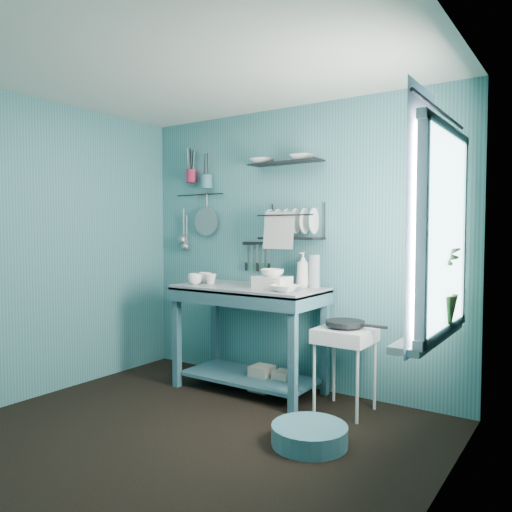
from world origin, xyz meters
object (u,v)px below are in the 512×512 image
Objects in this scene: mug_right at (205,278)px; work_counter at (249,338)px; soap_bottle at (303,270)px; storage_tin_large at (262,378)px; floor_basin at (309,435)px; potted_plant at (433,286)px; colander at (206,222)px; utensil_cup_teal at (207,182)px; hotplate_stand at (345,370)px; storage_tin_small at (283,382)px; mug_mid at (211,279)px; frying_pan at (345,323)px; dish_rack at (291,221)px; utensil_cup_magenta at (192,176)px; wash_tub at (272,282)px; mug_left at (195,279)px; water_bottle at (314,271)px.

work_counter is at bearing 0.00° from mug_right.
storage_tin_large is at bearing -154.89° from soap_bottle.
work_counter is 2.58× the size of floor_basin.
potted_plant reaches higher than mug_right.
colander is at bearing 149.40° from floor_basin.
utensil_cup_teal is at bearing 163.67° from storage_tin_large.
storage_tin_small is (-0.61, 0.09, -0.23)m from hotplate_stand.
mug_right is at bearing -52.58° from colander.
mug_mid is 1.32m from frying_pan.
storage_tin_small is (-0.61, 0.09, -0.59)m from frying_pan.
dish_rack is 4.23× the size of utensil_cup_teal.
mug_mid is 1.17m from utensil_cup_magenta.
mug_right is at bearing -174.29° from storage_tin_small.
colander is at bearing 168.86° from frying_pan.
utensil_cup_teal reaches higher than wash_tub.
mug_right is 0.97m from dish_rack.
utensil_cup_magenta is 2.11m from storage_tin_large.
wash_tub is 1.55m from utensil_cup_magenta.
work_counter is 0.77m from soap_bottle.
storage_tin_small is at bearing 25.01° from work_counter.
potted_plant is (2.19, -0.42, 0.12)m from mug_left.
storage_tin_small reaches higher than floor_basin.
mug_left is at bearing -177.62° from hotplate_stand.
dish_rack reaches higher than work_counter.
utensil_cup_teal reaches higher than dish_rack.
wash_tub is at bearing 3.63° from mug_mid.
work_counter is 0.47m from storage_tin_small.
frying_pan is at bearing -8.20° from storage_tin_small.
frying_pan is at bearing 9.61° from work_counter.
floor_basin is at bearing -30.60° from colander.
wash_tub is at bearing -138.37° from water_bottle.
work_counter is at bearing -17.61° from utensil_cup_magenta.
colander is (-1.65, 0.32, 0.80)m from frying_pan.
storage_tin_small is 0.40× the size of floor_basin.
dish_rack is at bearing 82.49° from wash_tub.
wash_tub is 1.00× the size of colander.
mug_mid is at bearing -177.66° from frying_pan.
storage_tin_large is at bearing 154.98° from wash_tub.
mug_right is at bearing -167.83° from water_bottle.
water_bottle is (0.27, 0.24, 0.09)m from wash_tub.
mug_mid is 0.63m from wash_tub.
mug_left is (-0.48, -0.16, 0.51)m from work_counter.
hotplate_stand is 2.97× the size of storage_tin_large.
storage_tin_small is at bearing 17.10° from mug_left.
mug_mid is 2.15m from potted_plant.
wash_tub is (0.75, -0.02, 0.00)m from mug_right.
floor_basin is at bearing -40.66° from storage_tin_large.
utensil_cup_teal reaches higher than potted_plant.
utensil_cup_magenta reaches higher than mug_mid.
utensil_cup_teal is at bearing 133.52° from mug_mid.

